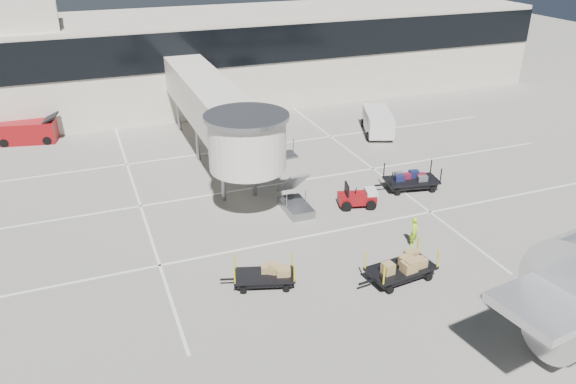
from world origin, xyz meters
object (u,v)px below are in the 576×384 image
(suitcase_cart, at_px, (413,181))
(belt_loader, at_px, (28,132))
(baggage_tug, at_px, (358,198))
(box_cart_near, at_px, (402,267))
(minivan, at_px, (378,120))
(ground_worker, at_px, (414,232))
(box_cart_far, at_px, (264,276))

(suitcase_cart, relative_size, belt_loader, 0.88)
(baggage_tug, xyz_separation_m, box_cart_near, (-1.62, -7.64, 0.08))
(box_cart_near, distance_m, minivan, 20.92)
(box_cart_near, xyz_separation_m, ground_worker, (2.24, 2.46, 0.20))
(box_cart_near, relative_size, belt_loader, 0.86)
(minivan, bearing_deg, suitcase_cart, -86.28)
(baggage_tug, xyz_separation_m, ground_worker, (0.63, -5.18, 0.28))
(suitcase_cart, height_order, box_cart_near, suitcase_cart)
(baggage_tug, relative_size, box_cart_far, 0.69)
(baggage_tug, height_order, suitcase_cart, suitcase_cart)
(baggage_tug, distance_m, suitcase_cart, 4.48)
(minivan, bearing_deg, ground_worker, -92.28)
(box_cart_near, relative_size, box_cart_far, 1.15)
(box_cart_near, distance_m, belt_loader, 31.83)
(ground_worker, xyz_separation_m, minivan, (6.92, 16.34, 0.27))
(minivan, relative_size, belt_loader, 1.08)
(box_cart_near, bearing_deg, baggage_tug, 71.90)
(baggage_tug, distance_m, belt_loader, 26.88)
(box_cart_far, xyz_separation_m, belt_loader, (-10.97, 24.83, 0.32))
(ground_worker, bearing_deg, belt_loader, 95.20)
(box_cart_near, bearing_deg, suitcase_cart, 48.45)
(box_cart_far, bearing_deg, ground_worker, 21.30)
(minivan, bearing_deg, box_cart_near, -95.32)
(box_cart_near, height_order, ground_worker, ground_worker)
(ground_worker, xyz_separation_m, belt_loader, (-19.59, 24.23, 0.01))
(box_cart_near, height_order, box_cart_far, box_cart_near)
(baggage_tug, relative_size, ground_worker, 1.50)
(suitcase_cart, bearing_deg, baggage_tug, -158.87)
(belt_loader, bearing_deg, ground_worker, -39.80)
(suitcase_cart, bearing_deg, belt_loader, 152.46)
(ground_worker, distance_m, belt_loader, 31.16)
(suitcase_cart, relative_size, box_cart_far, 1.18)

